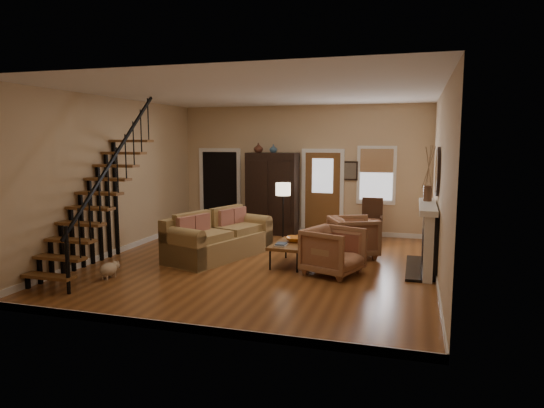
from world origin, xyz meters
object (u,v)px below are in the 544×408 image
(armoire, at_px, (273,193))
(coffee_table, at_px, (291,254))
(sofa, at_px, (219,236))
(armchair_right, at_px, (354,237))
(armchair_left, at_px, (333,251))
(floor_lamp, at_px, (283,215))
(side_chair, at_px, (371,220))

(armoire, distance_m, coffee_table, 3.36)
(sofa, relative_size, armchair_right, 2.56)
(sofa, bearing_deg, armchair_left, 4.86)
(coffee_table, bearing_deg, sofa, 173.02)
(armoire, xyz_separation_m, armchair_left, (2.16, -3.43, -0.62))
(sofa, relative_size, floor_lamp, 1.62)
(armoire, bearing_deg, side_chair, -4.48)
(armoire, bearing_deg, floor_lamp, -65.43)
(coffee_table, bearing_deg, armoire, 112.85)
(side_chair, bearing_deg, armchair_right, -96.53)
(armoire, xyz_separation_m, floor_lamp, (0.70, -1.53, -0.32))
(sofa, bearing_deg, side_chair, 61.14)
(sofa, xyz_separation_m, floor_lamp, (1.02, 1.28, 0.29))
(floor_lamp, xyz_separation_m, side_chair, (1.85, 1.33, -0.22))
(coffee_table, relative_size, side_chair, 1.11)
(floor_lamp, bearing_deg, side_chair, 35.62)
(armchair_right, relative_size, side_chair, 0.91)
(armchair_right, relative_size, floor_lamp, 0.63)
(armoire, bearing_deg, armchair_right, -40.35)
(sofa, distance_m, side_chair, 3.88)
(armchair_left, relative_size, side_chair, 0.92)
(sofa, xyz_separation_m, coffee_table, (1.59, -0.19, -0.23))
(sofa, distance_m, coffee_table, 1.61)
(sofa, xyz_separation_m, side_chair, (2.87, 2.61, 0.07))
(armchair_right, bearing_deg, armchair_left, 147.60)
(armoire, xyz_separation_m, coffee_table, (1.26, -3.00, -0.83))
(armchair_left, bearing_deg, coffee_table, 84.98)
(coffee_table, distance_m, side_chair, 3.10)
(armoire, height_order, side_chair, armoire)
(armoire, xyz_separation_m, armchair_right, (2.34, -1.99, -0.63))
(armoire, height_order, floor_lamp, armoire)
(armchair_right, distance_m, side_chair, 1.81)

